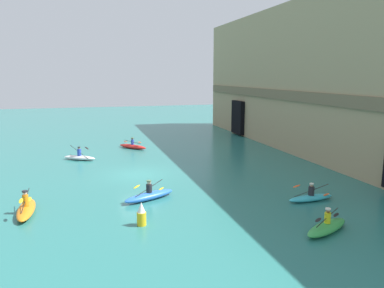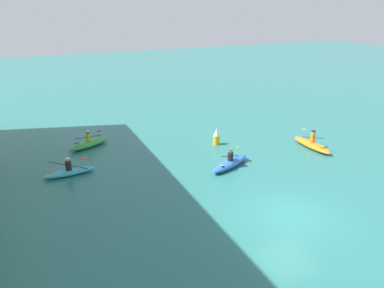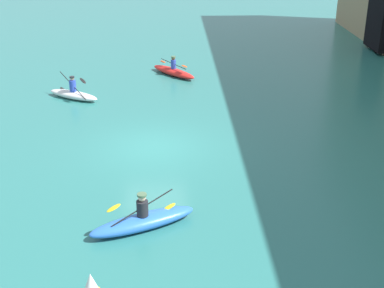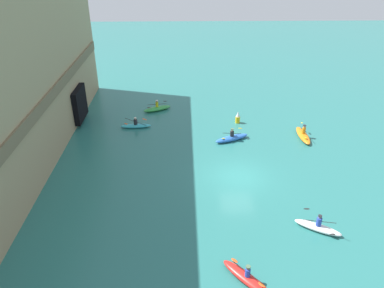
{
  "view_description": "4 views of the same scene",
  "coord_description": "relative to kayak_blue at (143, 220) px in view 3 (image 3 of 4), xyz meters",
  "views": [
    {
      "loc": [
        26.06,
        -3.47,
        6.99
      ],
      "look_at": [
        1.96,
        3.47,
        2.37
      ],
      "focal_mm": 35.0,
      "sensor_mm": 36.0,
      "label": 1
    },
    {
      "loc": [
        -11.54,
        10.13,
        9.16
      ],
      "look_at": [
        4.86,
        2.7,
        2.22
      ],
      "focal_mm": 35.0,
      "sensor_mm": 36.0,
      "label": 2
    },
    {
      "loc": [
        19.06,
        0.76,
        8.58
      ],
      "look_at": [
        4.33,
        1.32,
        2.03
      ],
      "focal_mm": 50.0,
      "sensor_mm": 36.0,
      "label": 3
    },
    {
      "loc": [
        -23.24,
        3.99,
        15.65
      ],
      "look_at": [
        2.93,
        3.41,
        1.23
      ],
      "focal_mm": 35.0,
      "sensor_mm": 36.0,
      "label": 4
    }
  ],
  "objects": [
    {
      "name": "kayak_blue",
      "position": [
        0.0,
        0.0,
        0.0
      ],
      "size": [
        2.03,
        3.25,
        1.14
      ],
      "rotation": [
        0.0,
        0.0,
        2.0
      ],
      "color": "blue",
      "rests_on": "ground"
    },
    {
      "name": "ground_plane",
      "position": [
        -5.76,
        0.16,
        -0.26
      ],
      "size": [
        120.0,
        120.0,
        0.0
      ],
      "primitive_type": "plane",
      "color": "#28706B"
    },
    {
      "name": "kayak_red",
      "position": [
        -15.47,
        0.99,
        -0.03
      ],
      "size": [
        2.95,
        2.68,
        1.08
      ],
      "rotation": [
        0.0,
        0.0,
        0.71
      ],
      "color": "red",
      "rests_on": "ground"
    },
    {
      "name": "kayak_white",
      "position": [
        -11.68,
        -3.91,
        -0.02
      ],
      "size": [
        2.02,
        2.79,
        1.23
      ],
      "rotation": [
        0.0,
        0.0,
        1.04
      ],
      "color": "white",
      "rests_on": "ground"
    }
  ]
}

